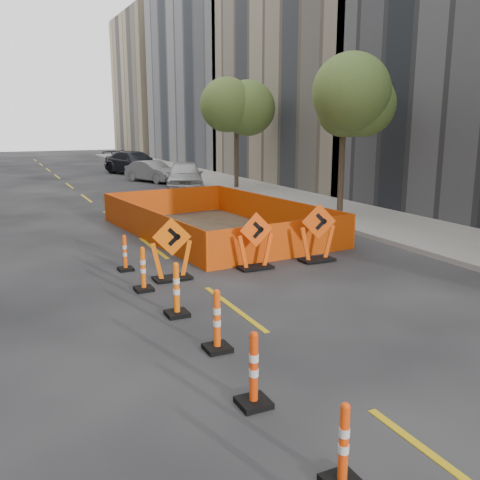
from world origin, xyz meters
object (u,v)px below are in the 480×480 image
channelizer_7 (125,253)px  parked_car_near (185,176)px  channelizer_6 (143,269)px  parked_car_far (135,163)px  chevron_sign_center (255,241)px  channelizer_4 (217,320)px  parked_car_mid (152,171)px  channelizer_5 (176,289)px  channelizer_3 (254,369)px  chevron_sign_left (172,249)px  chevron_sign_right (318,233)px  channelizer_2 (344,445)px

channelizer_7 → parked_car_near: size_ratio=0.19×
channelizer_6 → parked_car_far: (6.84, 27.50, 0.31)m
channelizer_7 → parked_car_far: bearing=75.1°
chevron_sign_center → parked_car_far: parked_car_far is taller
channelizer_4 → parked_car_near: (6.73, 20.67, 0.29)m
parked_car_near → parked_car_far: (-0.15, 10.60, -0.00)m
channelizer_6 → parked_car_mid: parked_car_mid is taller
chevron_sign_center → parked_car_near: parked_car_near is taller
channelizer_5 → parked_car_far: size_ratio=0.19×
channelizer_3 → chevron_sign_left: 6.27m
channelizer_3 → parked_car_far: size_ratio=0.19×
channelizer_6 → chevron_sign_center: 3.23m
chevron_sign_right → parked_car_mid: bearing=99.9°
channelizer_2 → parked_car_far: 35.67m
channelizer_7 → chevron_sign_center: size_ratio=0.63×
chevron_sign_right → parked_car_far: (1.75, 26.96, 0.02)m
channelizer_2 → chevron_sign_center: chevron_sign_center is taller
chevron_sign_left → parked_car_near: size_ratio=0.32×
parked_car_near → chevron_sign_left: bearing=-91.2°
parked_car_near → parked_car_far: bearing=110.1°
chevron_sign_right → chevron_sign_left: bearing=-166.3°
channelizer_4 → chevron_sign_right: bearing=41.7°
channelizer_3 → chevron_sign_center: size_ratio=0.71×
chevron_sign_left → parked_car_mid: size_ratio=0.38×
channelizer_3 → channelizer_6: bearing=90.0°
parked_car_mid → channelizer_3: bearing=-127.0°
channelizer_5 → parked_car_near: size_ratio=0.23×
channelizer_7 → chevron_sign_left: (0.85, -1.33, 0.30)m
channelizer_5 → parked_car_near: (6.82, 18.78, 0.28)m
chevron_sign_center → parked_car_far: 27.18m
chevron_sign_center → channelizer_3: bearing=-115.5°
channelizer_4 → chevron_sign_center: bearing=56.1°
chevron_sign_center → channelizer_7: bearing=158.8°
parked_car_near → parked_car_far: parked_car_near is taller
channelizer_3 → channelizer_4: bearing=82.4°
chevron_sign_left → channelizer_5: bearing=-86.9°
channelizer_4 → channelizer_5: channelizer_5 is taller
channelizer_3 → parked_car_far: (6.84, 33.15, 0.29)m
parked_car_near → parked_car_mid: size_ratio=1.21×
channelizer_2 → channelizer_6: size_ratio=0.94×
channelizer_2 → chevron_sign_left: chevron_sign_left is taller
chevron_sign_right → parked_car_near: parked_car_near is taller
chevron_sign_center → channelizer_6: bearing=-168.4°
channelizer_4 → channelizer_6: channelizer_4 is taller
chevron_sign_center → chevron_sign_left: bearing=-178.3°
channelizer_3 → channelizer_5: size_ratio=0.97×
chevron_sign_center → parked_car_near: size_ratio=0.31×
parked_car_far → channelizer_3: bearing=-122.1°
chevron_sign_left → parked_car_mid: chevron_sign_left is taller
channelizer_2 → channelizer_3: (-0.12, 1.88, 0.05)m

